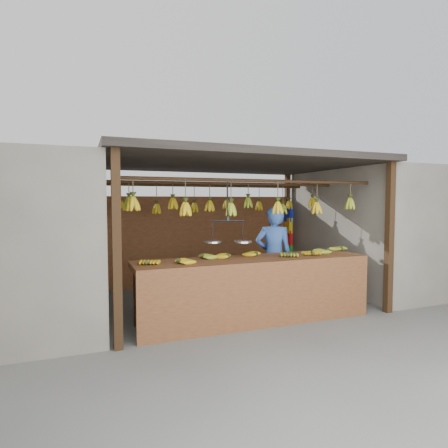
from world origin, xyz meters
name	(u,v)px	position (x,y,z in m)	size (l,w,h in m)	color
ground	(230,300)	(0.00, 0.00, 0.00)	(80.00, 80.00, 0.00)	#5B5B57
stall	(223,186)	(0.00, 0.33, 1.97)	(4.30, 3.30, 2.40)	black
neighbor_right	(393,228)	(3.60, 0.00, 1.15)	(3.00, 3.00, 2.30)	slate
counter	(257,273)	(-0.09, -1.23, 0.71)	(3.49, 0.77, 0.96)	brown
hanging_bananas	(230,206)	(-0.01, 0.00, 1.63)	(3.65, 2.24, 0.40)	gold
balance_scale	(228,238)	(-0.45, -1.00, 1.19)	(0.65, 0.38, 0.88)	black
vendor	(274,256)	(0.54, -0.55, 0.81)	(0.59, 0.39, 1.62)	#3359A5
bag_bundles	(288,232)	(1.94, 1.35, 1.01)	(0.08, 0.26, 1.19)	#1426BF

